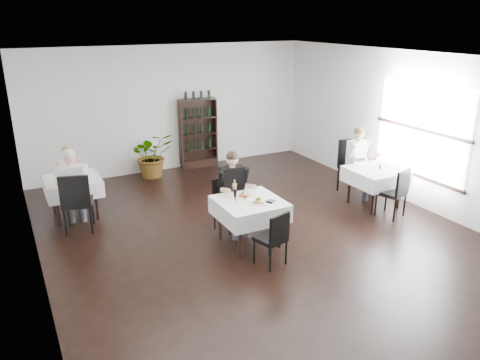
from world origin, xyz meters
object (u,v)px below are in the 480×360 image
wine_shelf (198,134)px  diner_main (234,187)px  potted_tree (152,155)px  main_table (249,209)px

wine_shelf → diner_main: size_ratio=1.20×
wine_shelf → potted_tree: bearing=-169.6°
wine_shelf → diner_main: bearing=-103.7°
wine_shelf → diner_main: wine_shelf is taller
wine_shelf → diner_main: 3.92m
wine_shelf → potted_tree: 1.33m
diner_main → main_table: bearing=-86.8°
wine_shelf → main_table: 4.41m
main_table → potted_tree: (-0.37, 4.08, -0.09)m
wine_shelf → main_table: bearing=-101.8°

